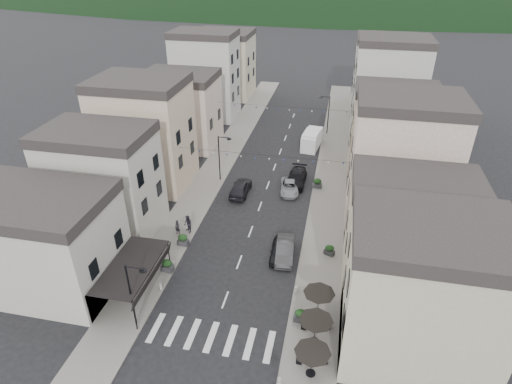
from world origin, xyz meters
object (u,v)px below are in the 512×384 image
parked_car_d (297,178)px  parked_car_e (241,188)px  parked_car_b (285,250)px  delivery_van (312,139)px  pedestrian_a (178,227)px  parked_car_a (280,250)px  pedestrian_b (188,224)px  parked_car_c (289,187)px

parked_car_d → parked_car_e: 7.29m
parked_car_b → parked_car_e: 12.62m
parked_car_b → delivery_van: size_ratio=0.83×
parked_car_d → pedestrian_a: bearing=-127.7°
parked_car_a → parked_car_e: (-6.39, 10.70, 0.11)m
parked_car_a → parked_car_d: 14.52m
parked_car_a → parked_car_d: parked_car_d is taller
delivery_van → pedestrian_b: (-10.40, -23.95, -0.18)m
parked_car_a → parked_car_c: parked_car_a is taller
parked_car_c → pedestrian_a: pedestrian_a is taller
parked_car_b → parked_car_e: parked_car_e is taller
parked_car_b → pedestrian_b: pedestrian_b is taller
parked_car_c → parked_car_e: (-5.60, -1.69, 0.19)m
parked_car_c → pedestrian_a: bearing=-139.7°
parked_car_d → parked_car_e: bearing=-147.3°
parked_car_a → parked_car_d: bearing=88.1°
parked_car_d → parked_car_e: (-6.21, -3.82, 0.06)m
pedestrian_a → parked_car_b: bearing=7.3°
delivery_van → pedestrian_b: delivery_van is taller
parked_car_c → delivery_van: bearing=76.5°
pedestrian_a → pedestrian_b: pedestrian_b is taller
parked_car_e → pedestrian_b: size_ratio=2.53×
parked_car_b → pedestrian_a: bearing=168.5°
parked_car_a → parked_car_e: parked_car_e is taller
parked_car_a → delivery_van: 25.88m
parked_car_b → pedestrian_b: 10.44m
parked_car_c → pedestrian_b: 13.83m
parked_car_a → pedestrian_a: size_ratio=2.65×
parked_car_a → pedestrian_b: (-9.81, 1.92, 0.36)m
parked_car_d → delivery_van: 11.38m
parked_car_a → parked_car_d: (-0.18, 14.52, 0.05)m
parked_car_d → pedestrian_b: pedestrian_b is taller
parked_car_c → pedestrian_a: (-9.94, -11.02, 0.28)m
parked_car_a → parked_car_c: 12.42m
parked_car_a → parked_car_b: parked_car_b is taller
parked_car_d → parked_car_e: size_ratio=1.09×
parked_car_e → parked_car_b: bearing=123.7°
parked_car_e → delivery_van: (6.99, 15.16, 0.44)m
parked_car_b → parked_car_a: bearing=-171.3°
parked_car_b → pedestrian_b: bearing=164.9°
pedestrian_a → pedestrian_b: bearing=44.3°
pedestrian_b → parked_car_b: bearing=34.3°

